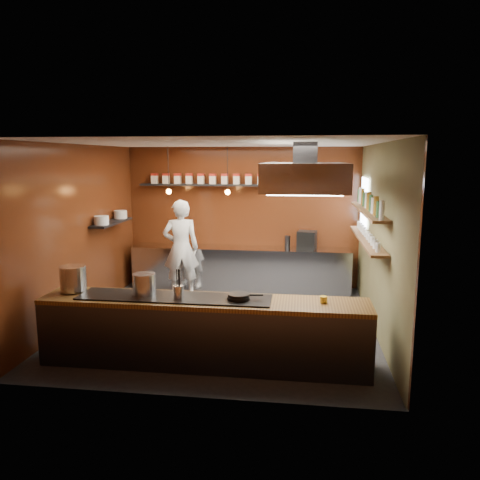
% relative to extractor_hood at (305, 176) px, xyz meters
% --- Properties ---
extents(floor, '(5.00, 5.00, 0.00)m').
position_rel_extractor_hood_xyz_m(floor, '(-1.30, 0.40, -2.51)').
color(floor, black).
rests_on(floor, ground).
extents(back_wall, '(5.00, 0.00, 5.00)m').
position_rel_extractor_hood_xyz_m(back_wall, '(-1.30, 2.90, -1.01)').
color(back_wall, '#3E190B').
rests_on(back_wall, ground).
extents(left_wall, '(0.00, 5.00, 5.00)m').
position_rel_extractor_hood_xyz_m(left_wall, '(-3.80, 0.40, -1.01)').
color(left_wall, '#3E190B').
rests_on(left_wall, ground).
extents(right_wall, '(0.00, 5.00, 5.00)m').
position_rel_extractor_hood_xyz_m(right_wall, '(1.20, 0.40, -1.01)').
color(right_wall, brown).
rests_on(right_wall, ground).
extents(ceiling, '(5.00, 5.00, 0.00)m').
position_rel_extractor_hood_xyz_m(ceiling, '(-1.30, 0.40, 0.49)').
color(ceiling, silver).
rests_on(ceiling, back_wall).
extents(window_pane, '(0.00, 1.00, 1.00)m').
position_rel_extractor_hood_xyz_m(window_pane, '(1.15, 2.10, -0.61)').
color(window_pane, white).
rests_on(window_pane, right_wall).
extents(prep_counter, '(4.60, 0.65, 0.90)m').
position_rel_extractor_hood_xyz_m(prep_counter, '(-1.30, 2.57, -2.06)').
color(prep_counter, silver).
rests_on(prep_counter, floor).
extents(pass_counter, '(4.40, 0.72, 0.94)m').
position_rel_extractor_hood_xyz_m(pass_counter, '(-1.30, -1.20, -2.04)').
color(pass_counter, '#38383D').
rests_on(pass_counter, floor).
extents(tin_shelf, '(2.60, 0.26, 0.04)m').
position_rel_extractor_hood_xyz_m(tin_shelf, '(-2.20, 2.76, -0.31)').
color(tin_shelf, black).
rests_on(tin_shelf, back_wall).
extents(plate_shelf, '(0.30, 1.40, 0.04)m').
position_rel_extractor_hood_xyz_m(plate_shelf, '(-3.64, 1.40, -0.96)').
color(plate_shelf, black).
rests_on(plate_shelf, left_wall).
extents(bottle_shelf_upper, '(0.26, 2.80, 0.04)m').
position_rel_extractor_hood_xyz_m(bottle_shelf_upper, '(1.04, 0.70, -0.59)').
color(bottle_shelf_upper, brown).
rests_on(bottle_shelf_upper, right_wall).
extents(bottle_shelf_lower, '(0.26, 2.80, 0.04)m').
position_rel_extractor_hood_xyz_m(bottle_shelf_lower, '(1.04, 0.70, -1.06)').
color(bottle_shelf_lower, brown).
rests_on(bottle_shelf_lower, right_wall).
extents(extractor_hood, '(1.20, 2.00, 0.72)m').
position_rel_extractor_hood_xyz_m(extractor_hood, '(0.00, 0.00, 0.00)').
color(extractor_hood, '#38383D').
rests_on(extractor_hood, ceiling).
extents(pendant_left, '(0.10, 0.10, 0.95)m').
position_rel_extractor_hood_xyz_m(pendant_left, '(-2.70, 2.10, -0.35)').
color(pendant_left, black).
rests_on(pendant_left, ceiling).
extents(pendant_right, '(0.10, 0.10, 0.95)m').
position_rel_extractor_hood_xyz_m(pendant_right, '(-1.50, 2.10, -0.35)').
color(pendant_right, black).
rests_on(pendant_right, ceiling).
extents(storage_tins, '(2.43, 0.13, 0.22)m').
position_rel_extractor_hood_xyz_m(storage_tins, '(-2.05, 2.76, -0.17)').
color(storage_tins, '#C1B5A0').
rests_on(storage_tins, tin_shelf).
extents(plate_stacks, '(0.26, 1.16, 0.16)m').
position_rel_extractor_hood_xyz_m(plate_stacks, '(-3.64, 1.40, -0.86)').
color(plate_stacks, silver).
rests_on(plate_stacks, plate_shelf).
extents(bottles, '(0.06, 2.66, 0.24)m').
position_rel_extractor_hood_xyz_m(bottles, '(1.04, 0.70, -0.45)').
color(bottles, silver).
rests_on(bottles, bottle_shelf_upper).
extents(wine_glasses, '(0.07, 2.37, 0.13)m').
position_rel_extractor_hood_xyz_m(wine_glasses, '(1.04, 0.70, -0.97)').
color(wine_glasses, silver).
rests_on(wine_glasses, bottle_shelf_lower).
extents(stockpot_large, '(0.47, 0.47, 0.35)m').
position_rel_extractor_hood_xyz_m(stockpot_large, '(-3.18, -1.11, -1.39)').
color(stockpot_large, '#B9BBC1').
rests_on(stockpot_large, pass_counter).
extents(stockpot_small, '(0.33, 0.33, 0.29)m').
position_rel_extractor_hood_xyz_m(stockpot_small, '(-2.13, -1.16, -1.42)').
color(stockpot_small, silver).
rests_on(stockpot_small, pass_counter).
extents(utensil_crock, '(0.17, 0.17, 0.17)m').
position_rel_extractor_hood_xyz_m(utensil_crock, '(-1.62, -1.27, -1.48)').
color(utensil_crock, silver).
rests_on(utensil_crock, pass_counter).
extents(frying_pan, '(0.47, 0.31, 0.08)m').
position_rel_extractor_hood_xyz_m(frying_pan, '(-0.82, -1.21, -1.53)').
color(frying_pan, black).
rests_on(frying_pan, pass_counter).
extents(butter_jar, '(0.10, 0.10, 0.08)m').
position_rel_extractor_hood_xyz_m(butter_jar, '(0.28, -1.15, -1.54)').
color(butter_jar, yellow).
rests_on(butter_jar, pass_counter).
extents(espresso_machine, '(0.43, 0.41, 0.37)m').
position_rel_extractor_hood_xyz_m(espresso_machine, '(0.09, 2.58, -1.42)').
color(espresso_machine, black).
rests_on(espresso_machine, prep_counter).
extents(chef, '(0.81, 0.64, 1.96)m').
position_rel_extractor_hood_xyz_m(chef, '(-2.42, 1.90, -1.53)').
color(chef, white).
rests_on(chef, floor).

